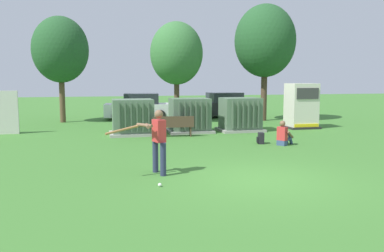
# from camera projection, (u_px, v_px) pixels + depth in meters

# --- Properties ---
(ground_plane) EXTENTS (96.00, 96.00, 0.00)m
(ground_plane) POSITION_uv_depth(u_px,v_px,m) (260.00, 180.00, 10.29)
(ground_plane) COLOR #3D752D
(transformer_west) EXTENTS (2.10, 1.70, 1.62)m
(transformer_west) POSITION_uv_depth(u_px,v_px,m) (133.00, 118.00, 18.30)
(transformer_west) COLOR #9E9B93
(transformer_west) RESTS_ON ground
(transformer_mid_west) EXTENTS (2.10, 1.70, 1.62)m
(transformer_mid_west) POSITION_uv_depth(u_px,v_px,m) (190.00, 116.00, 19.17)
(transformer_mid_west) COLOR #9E9B93
(transformer_mid_west) RESTS_ON ground
(transformer_mid_east) EXTENTS (2.10, 1.70, 1.62)m
(transformer_mid_east) POSITION_uv_depth(u_px,v_px,m) (240.00, 115.00, 19.63)
(transformer_mid_east) COLOR #9E9B93
(transformer_mid_east) RESTS_ON ground
(generator_enclosure) EXTENTS (1.60, 1.40, 2.30)m
(generator_enclosure) POSITION_uv_depth(u_px,v_px,m) (301.00, 106.00, 20.74)
(generator_enclosure) COLOR #262626
(generator_enclosure) RESTS_ON ground
(park_bench) EXTENTS (1.83, 0.57, 0.92)m
(park_bench) POSITION_uv_depth(u_px,v_px,m) (173.00, 125.00, 17.71)
(park_bench) COLOR #4C3828
(park_bench) RESTS_ON ground
(batter) EXTENTS (1.60, 0.78, 1.74)m
(batter) POSITION_uv_depth(u_px,v_px,m) (157.00, 138.00, 10.77)
(batter) COLOR #282D4C
(batter) RESTS_ON ground
(sports_ball) EXTENTS (0.09, 0.09, 0.09)m
(sports_ball) POSITION_uv_depth(u_px,v_px,m) (160.00, 185.00, 9.62)
(sports_ball) COLOR white
(sports_ball) RESTS_ON ground
(seated_spectator) EXTENTS (0.78, 0.68, 0.96)m
(seated_spectator) POSITION_uv_depth(u_px,v_px,m) (284.00, 135.00, 15.53)
(seated_spectator) COLOR #384C75
(seated_spectator) RESTS_ON ground
(backpack) EXTENTS (0.31, 0.35, 0.44)m
(backpack) POSITION_uv_depth(u_px,v_px,m) (261.00, 138.00, 15.86)
(backpack) COLOR black
(backpack) RESTS_ON ground
(tree_left) EXTENTS (3.18, 3.18, 6.08)m
(tree_left) POSITION_uv_depth(u_px,v_px,m) (60.00, 50.00, 23.06)
(tree_left) COLOR brown
(tree_left) RESTS_ON ground
(tree_center_left) EXTENTS (3.02, 3.02, 5.78)m
(tree_center_left) POSITION_uv_depth(u_px,v_px,m) (177.00, 54.00, 23.11)
(tree_center_left) COLOR #4C3828
(tree_center_left) RESTS_ON ground
(tree_center_right) EXTENTS (3.62, 3.62, 6.92)m
(tree_center_right) POSITION_uv_depth(u_px,v_px,m) (265.00, 41.00, 23.94)
(tree_center_right) COLOR #4C3828
(tree_center_right) RESTS_ON ground
(parked_car_leftmost) EXTENTS (4.37, 2.28, 1.62)m
(parked_car_leftmost) POSITION_uv_depth(u_px,v_px,m) (140.00, 107.00, 25.18)
(parked_car_leftmost) COLOR silver
(parked_car_leftmost) RESTS_ON ground
(parked_car_left_of_center) EXTENTS (4.32, 2.17, 1.62)m
(parked_car_left_of_center) POSITION_uv_depth(u_px,v_px,m) (223.00, 106.00, 26.56)
(parked_car_left_of_center) COLOR black
(parked_car_left_of_center) RESTS_ON ground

